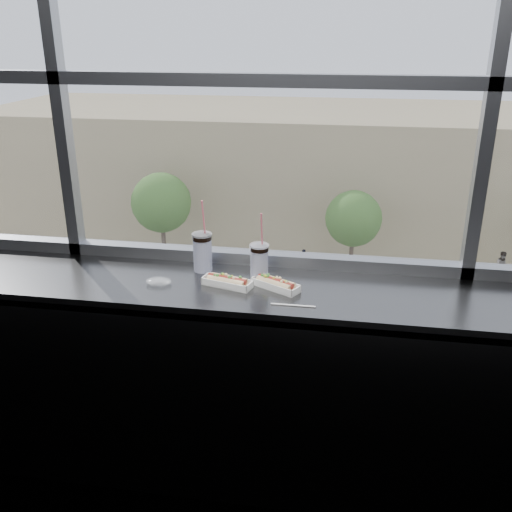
% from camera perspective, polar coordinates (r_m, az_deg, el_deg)
% --- Properties ---
extents(wall_back_lower, '(6.00, 0.00, 6.00)m').
position_cam_1_polar(wall_back_lower, '(3.17, 0.55, -9.96)').
color(wall_back_lower, black).
rests_on(wall_back_lower, ground).
extents(window_glass, '(6.00, 0.00, 6.00)m').
position_cam_1_polar(window_glass, '(2.71, 0.77, 23.55)').
color(window_glass, silver).
rests_on(window_glass, ground).
extents(window_mullions, '(6.00, 0.08, 2.40)m').
position_cam_1_polar(window_mullions, '(2.69, 0.70, 23.56)').
color(window_mullions, gray).
rests_on(window_mullions, ground).
extents(counter, '(6.00, 0.55, 0.06)m').
position_cam_1_polar(counter, '(2.68, -0.32, -3.55)').
color(counter, '#575757').
rests_on(counter, ground).
extents(counter_fascia, '(6.00, 0.04, 1.04)m').
position_cam_1_polar(counter_fascia, '(2.74, -1.24, -15.73)').
color(counter_fascia, '#575757').
rests_on(counter_fascia, ground).
extents(hotdog_tray_left, '(0.25, 0.14, 0.06)m').
position_cam_1_polar(hotdog_tray_left, '(2.66, -2.90, -2.54)').
color(hotdog_tray_left, white).
rests_on(hotdog_tray_left, counter).
extents(hotdog_tray_right, '(0.24, 0.18, 0.06)m').
position_cam_1_polar(hotdog_tray_right, '(2.63, 1.98, -2.77)').
color(hotdog_tray_right, white).
rests_on(hotdog_tray_right, counter).
extents(soda_cup_left, '(0.10, 0.10, 0.37)m').
position_cam_1_polar(soda_cup_left, '(2.80, -5.38, 0.59)').
color(soda_cup_left, white).
rests_on(soda_cup_left, counter).
extents(soda_cup_right, '(0.09, 0.09, 0.34)m').
position_cam_1_polar(soda_cup_right, '(2.69, 0.33, -0.45)').
color(soda_cup_right, white).
rests_on(soda_cup_right, counter).
extents(loose_straw, '(0.20, 0.01, 0.01)m').
position_cam_1_polar(loose_straw, '(2.48, 3.73, -4.93)').
color(loose_straw, white).
rests_on(loose_straw, counter).
extents(wrapper, '(0.11, 0.08, 0.03)m').
position_cam_1_polar(wrapper, '(2.72, -9.72, -2.52)').
color(wrapper, silver).
rests_on(wrapper, counter).
extents(plaza_ground, '(120.00, 120.00, 0.00)m').
position_cam_1_polar(plaza_ground, '(48.02, 8.63, 5.63)').
color(plaza_ground, '#BAB7AC').
rests_on(plaza_ground, ground).
extents(street_asphalt, '(80.00, 10.00, 0.06)m').
position_cam_1_polar(street_asphalt, '(26.22, 7.34, -8.54)').
color(street_asphalt, black).
rests_on(street_asphalt, plaza_ground).
extents(far_sidewalk, '(80.00, 6.00, 0.04)m').
position_cam_1_polar(far_sidewalk, '(33.38, 7.97, -1.65)').
color(far_sidewalk, '#BAB7AC').
rests_on(far_sidewalk, plaza_ground).
extents(far_building, '(50.00, 14.00, 8.00)m').
position_cam_1_polar(far_building, '(41.69, 8.75, 8.84)').
color(far_building, tan).
rests_on(far_building, plaza_ground).
extents(car_far_b, '(3.45, 6.71, 2.14)m').
position_cam_1_polar(car_far_b, '(29.27, 8.14, -2.76)').
color(car_far_b, brown).
rests_on(car_far_b, street_asphalt).
extents(car_near_a, '(2.69, 6.26, 2.07)m').
position_cam_1_polar(car_near_a, '(26.18, -23.96, -7.80)').
color(car_near_a, gray).
rests_on(car_near_a, street_asphalt).
extents(car_near_b, '(3.00, 5.89, 1.88)m').
position_cam_1_polar(car_near_b, '(23.52, -10.69, -9.86)').
color(car_near_b, black).
rests_on(car_near_b, street_asphalt).
extents(car_near_c, '(2.97, 6.61, 2.17)m').
position_cam_1_polar(car_near_c, '(22.23, 7.34, -11.25)').
color(car_near_c, '#650902').
rests_on(car_near_c, street_asphalt).
extents(car_near_d, '(3.01, 5.77, 1.84)m').
position_cam_1_polar(car_near_d, '(23.11, 23.43, -12.17)').
color(car_near_d, white).
rests_on(car_near_d, street_asphalt).
extents(car_far_a, '(2.87, 5.88, 1.90)m').
position_cam_1_polar(car_far_a, '(30.62, -8.13, -1.87)').
color(car_far_a, '#322C2A').
rests_on(car_far_a, street_asphalt).
extents(pedestrian_b, '(0.83, 0.62, 1.87)m').
position_cam_1_polar(pedestrian_b, '(32.50, 4.76, -0.34)').
color(pedestrian_b, '#66605B').
rests_on(pedestrian_b, far_sidewalk).
extents(pedestrian_d, '(0.94, 0.70, 2.11)m').
position_cam_1_polar(pedestrian_d, '(34.30, 23.44, -0.73)').
color(pedestrian_d, '#66605B').
rests_on(pedestrian_d, far_sidewalk).
extents(tree_left, '(3.52, 3.52, 5.50)m').
position_cam_1_polar(tree_left, '(33.84, -9.45, 5.27)').
color(tree_left, '#47382B').
rests_on(tree_left, far_sidewalk).
extents(tree_center, '(3.16, 3.16, 4.94)m').
position_cam_1_polar(tree_center, '(32.21, 9.72, 3.70)').
color(tree_center, '#47382B').
rests_on(tree_center, far_sidewalk).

